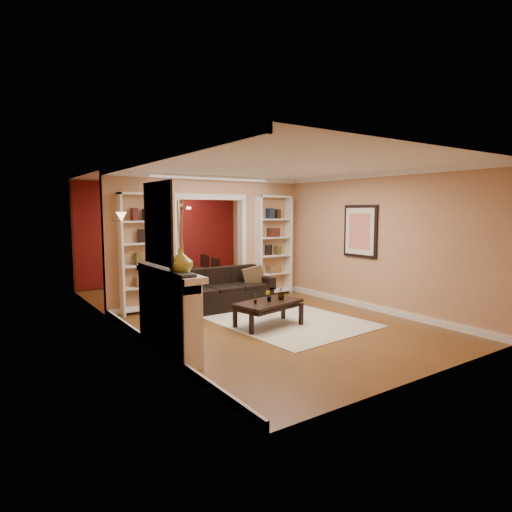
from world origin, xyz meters
TOP-DOWN VIEW (x-y plane):
  - floor at (0.00, 0.00)m, footprint 8.00×8.00m
  - ceiling at (0.00, 0.00)m, footprint 8.00×8.00m
  - wall_back at (0.00, 4.00)m, footprint 8.00×0.00m
  - wall_front at (0.00, -4.00)m, footprint 8.00×0.00m
  - wall_left at (-2.25, 0.00)m, footprint 0.00×8.00m
  - wall_right at (2.25, 0.00)m, footprint 0.00×8.00m
  - partition_wall at (0.00, 1.20)m, footprint 4.50×0.15m
  - red_back_panel at (0.00, 3.97)m, footprint 4.44×0.04m
  - dining_window at (0.00, 3.93)m, footprint 0.78×0.03m
  - area_rug at (0.31, -0.86)m, footprint 2.44×3.25m
  - sofa at (-0.13, 0.45)m, footprint 2.04×0.88m
  - pillow_left at (-0.85, 0.43)m, footprint 0.38×0.24m
  - pillow_right at (0.59, 0.43)m, footprint 0.44×0.26m
  - coffee_table at (-0.16, -1.15)m, footprint 1.25×0.85m
  - plant_left at (-0.43, -1.15)m, footprint 0.11×0.13m
  - plant_center at (-0.16, -1.15)m, footprint 0.13×0.13m
  - plant_right at (0.10, -1.15)m, footprint 0.17×0.17m
  - bookshelf_left at (-1.55, 1.03)m, footprint 0.90×0.30m
  - bookshelf_right at (1.55, 1.03)m, footprint 0.90×0.30m
  - fireplace at (-2.09, -1.50)m, footprint 0.32×1.70m
  - vase at (-2.09, -1.90)m, footprint 0.42×0.42m
  - mirror at (-2.23, -1.50)m, footprint 0.03×0.95m
  - wall_sconce at (-2.15, 0.55)m, footprint 0.18×0.18m
  - framed_art at (2.21, -1.00)m, footprint 0.04×0.85m
  - dining_table at (0.06, 2.80)m, footprint 1.61×0.90m
  - dining_chair_nw at (-0.49, 2.50)m, footprint 0.43×0.43m
  - dining_chair_ne at (0.61, 2.50)m, footprint 0.47×0.47m
  - dining_chair_sw at (-0.49, 3.10)m, footprint 0.50×0.50m
  - dining_chair_se at (0.61, 3.10)m, footprint 0.54×0.54m
  - chandelier at (0.00, 2.70)m, footprint 0.50×0.50m

SIDE VIEW (x-z plane):
  - floor at x=0.00m, z-range 0.00..0.00m
  - area_rug at x=0.31m, z-range 0.00..0.01m
  - coffee_table at x=-0.16m, z-range 0.00..0.43m
  - dining_table at x=0.06m, z-range 0.00..0.57m
  - dining_chair_ne at x=0.61m, z-range 0.00..0.79m
  - sofa at x=-0.13m, z-range 0.00..0.80m
  - dining_chair_nw at x=-0.49m, z-range 0.00..0.80m
  - dining_chair_se at x=0.61m, z-range 0.00..0.83m
  - dining_chair_sw at x=-0.49m, z-range 0.00..0.94m
  - plant_center at x=-0.16m, z-range 0.43..0.62m
  - plant_left at x=-0.43m, z-range 0.43..0.64m
  - plant_right at x=0.10m, z-range 0.43..0.65m
  - pillow_left at x=-0.85m, z-range 0.39..0.76m
  - fireplace at x=-2.09m, z-range 0.00..1.16m
  - pillow_right at x=0.59m, z-range 0.39..0.81m
  - bookshelf_left at x=-1.55m, z-range 0.00..2.30m
  - bookshelf_right at x=1.55m, z-range 0.00..2.30m
  - red_back_panel at x=0.00m, z-range 0.00..2.64m
  - vase at x=-2.09m, z-range 1.16..1.49m
  - wall_back at x=0.00m, z-range -2.65..5.35m
  - wall_front at x=0.00m, z-range -2.65..5.35m
  - wall_left at x=-2.25m, z-range -2.65..5.35m
  - wall_right at x=2.25m, z-range -2.65..5.35m
  - partition_wall at x=0.00m, z-range 0.00..2.70m
  - dining_window at x=0.00m, z-range 1.06..2.04m
  - framed_art at x=2.21m, z-range 1.02..2.08m
  - mirror at x=-2.23m, z-range 1.25..2.35m
  - wall_sconce at x=-2.15m, z-range 1.72..1.94m
  - chandelier at x=0.00m, z-range 1.87..2.17m
  - ceiling at x=0.00m, z-range 2.70..2.70m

